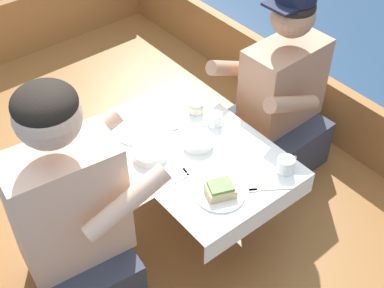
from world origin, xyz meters
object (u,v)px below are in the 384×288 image
object	(u,v)px
coffee_cup_port	(215,119)
tin_can	(196,108)
sandwich	(220,189)
person_starboard	(280,99)
person_port	(73,220)
coffee_cup_starboard	(286,165)

from	to	relation	value
coffee_cup_port	tin_can	xyz separation A→B (m)	(-0.01, 0.12, -0.00)
sandwich	coffee_cup_port	bearing A→B (deg)	52.10
person_starboard	coffee_cup_port	world-z (taller)	person_starboard
coffee_cup_port	tin_can	world-z (taller)	coffee_cup_port
person_starboard	sandwich	xyz separation A→B (m)	(-0.67, -0.32, 0.08)
person_port	sandwich	xyz separation A→B (m)	(0.51, -0.25, 0.03)
coffee_cup_starboard	coffee_cup_port	bearing A→B (deg)	94.74
coffee_cup_port	coffee_cup_starboard	size ratio (longest dim) A/B	0.92
person_starboard	tin_can	distance (m)	0.45
person_starboard	coffee_cup_starboard	size ratio (longest dim) A/B	9.89
person_port	person_starboard	xyz separation A→B (m)	(1.18, 0.07, -0.05)
person_port	tin_can	xyz separation A→B (m)	(0.75, 0.20, 0.03)
coffee_cup_port	person_starboard	bearing A→B (deg)	-1.42
person_starboard	sandwich	size ratio (longest dim) A/B	7.10
person_port	coffee_cup_starboard	world-z (taller)	person_port
person_port	coffee_cup_port	size ratio (longest dim) A/B	11.63
coffee_cup_port	coffee_cup_starboard	distance (m)	0.40
person_starboard	coffee_cup_port	bearing A→B (deg)	-3.38
person_port	tin_can	world-z (taller)	person_port
coffee_cup_port	tin_can	bearing A→B (deg)	95.50
tin_can	sandwich	bearing A→B (deg)	-118.73
person_port	coffee_cup_starboard	distance (m)	0.86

